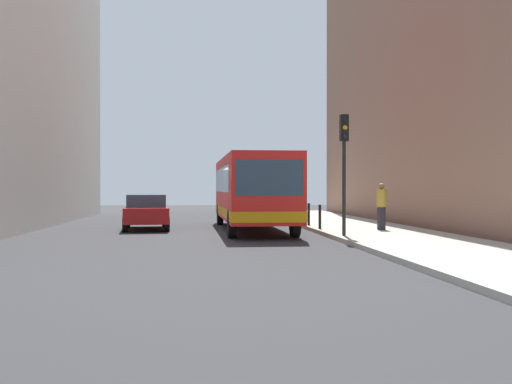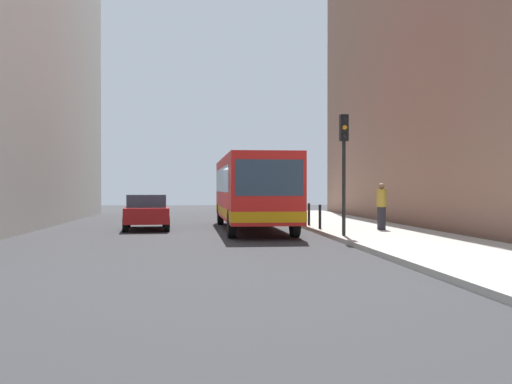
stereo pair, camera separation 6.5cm
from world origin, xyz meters
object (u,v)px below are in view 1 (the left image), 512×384
bollard_mid (309,214)px  bollard_near (320,217)px  bus (252,189)px  traffic_light (344,151)px  car_beside_bus (146,211)px  pedestrian_near_signal (381,206)px

bollard_mid → bollard_near: bearing=-90.0°
bus → traffic_light: 5.98m
car_beside_bus → bollard_mid: car_beside_bus is taller
car_beside_bus → traffic_light: 9.58m
traffic_light → car_beside_bus: bearing=139.6°
bollard_mid → pedestrian_near_signal: 3.95m
bus → bollard_mid: bearing=-165.7°
bollard_near → pedestrian_near_signal: 2.43m
bus → car_beside_bus: (-4.44, 0.84, -0.94)m
bollard_mid → car_beside_bus: bearing=178.7°
bus → car_beside_bus: size_ratio=2.44×
bus → car_beside_bus: bearing=-11.3°
bollard_near → pedestrian_near_signal: (2.23, -0.86, 0.43)m
bus → bollard_near: bearing=146.0°
bollard_mid → pedestrian_near_signal: (2.23, -3.22, 0.43)m
car_beside_bus → bollard_mid: (6.99, -0.16, -0.16)m
traffic_light → bus: bearing=117.0°
car_beside_bus → bollard_near: size_ratio=4.76×
bus → pedestrian_near_signal: size_ratio=6.13×
pedestrian_near_signal → bollard_mid: bearing=-29.7°
bollard_mid → pedestrian_near_signal: bearing=-55.3°
car_beside_bus → bollard_near: car_beside_bus is taller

